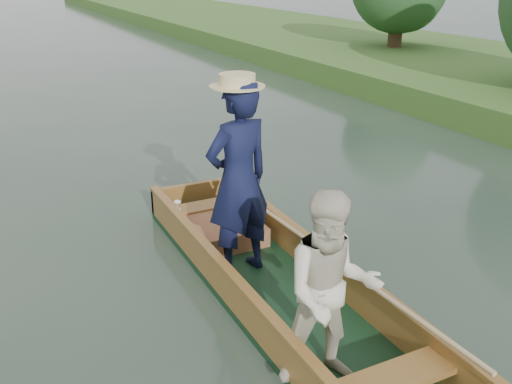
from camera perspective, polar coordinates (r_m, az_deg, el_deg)
name	(u,v)px	position (r m, az deg, el deg)	size (l,w,h in m)	color
ground	(284,303)	(5.64, 2.77, -11.06)	(120.00, 120.00, 0.00)	#283D30
punt	(274,247)	(5.24, 1.78, -5.56)	(1.28, 5.00, 2.11)	#13331B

